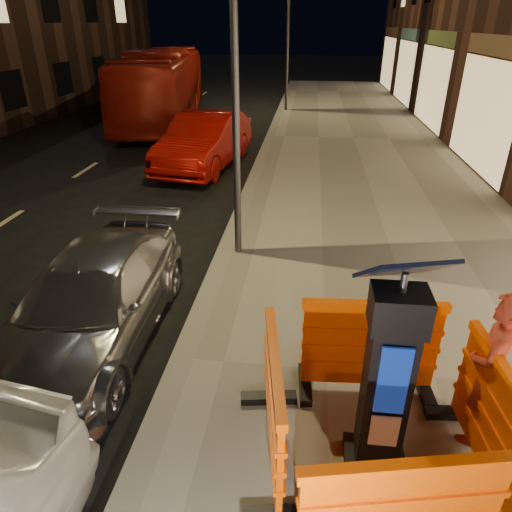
# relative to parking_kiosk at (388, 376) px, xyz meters

# --- Properties ---
(ground_plane) EXTENTS (120.00, 120.00, 0.00)m
(ground_plane) POSITION_rel_parking_kiosk_xyz_m (-2.17, 1.24, -1.20)
(ground_plane) COLOR black
(ground_plane) RESTS_ON ground
(sidewalk) EXTENTS (6.00, 60.00, 0.15)m
(sidewalk) POSITION_rel_parking_kiosk_xyz_m (0.83, 1.24, -1.12)
(sidewalk) COLOR gray
(sidewalk) RESTS_ON ground
(kerb) EXTENTS (0.30, 60.00, 0.15)m
(kerb) POSITION_rel_parking_kiosk_xyz_m (-2.17, 1.24, -1.12)
(kerb) COLOR slate
(kerb) RESTS_ON ground
(parking_kiosk) EXTENTS (0.73, 0.73, 2.09)m
(parking_kiosk) POSITION_rel_parking_kiosk_xyz_m (0.00, 0.00, 0.00)
(parking_kiosk) COLOR black
(parking_kiosk) RESTS_ON sidewalk
(barrier_back) EXTENTS (1.53, 0.71, 1.17)m
(barrier_back) POSITION_rel_parking_kiosk_xyz_m (0.00, 0.95, -0.46)
(barrier_back) COLOR #FC5200
(barrier_back) RESTS_ON sidewalk
(barrier_kerbside) EXTENTS (0.83, 1.57, 1.17)m
(barrier_kerbside) POSITION_rel_parking_kiosk_xyz_m (-0.95, 0.00, -0.46)
(barrier_kerbside) COLOR #FC5200
(barrier_kerbside) RESTS_ON sidewalk
(barrier_bldgside) EXTENTS (0.73, 1.54, 1.17)m
(barrier_bldgside) POSITION_rel_parking_kiosk_xyz_m (0.95, 0.00, -0.46)
(barrier_bldgside) COLOR #FC5200
(barrier_bldgside) RESTS_ON sidewalk
(car_silver) EXTENTS (1.69, 4.09, 1.18)m
(car_silver) POSITION_rel_parking_kiosk_xyz_m (-3.46, 1.71, -1.20)
(car_silver) COLOR #A1A1A5
(car_silver) RESTS_ON ground
(car_red) EXTENTS (2.19, 4.76, 1.51)m
(car_red) POSITION_rel_parking_kiosk_xyz_m (-3.76, 9.96, -1.20)
(car_red) COLOR #9A0C09
(car_red) RESTS_ON ground
(bus_doubledecker) EXTENTS (3.82, 10.48, 2.85)m
(bus_doubledecker) POSITION_rel_parking_kiosk_xyz_m (-6.97, 16.61, -1.20)
(bus_doubledecker) COLOR maroon
(bus_doubledecker) RESTS_ON ground
(man) EXTENTS (0.64, 0.72, 1.65)m
(man) POSITION_rel_parking_kiosk_xyz_m (1.01, 0.44, -0.22)
(man) COLOR #AD3422
(man) RESTS_ON sidewalk
(street_lamp_mid) EXTENTS (0.12, 0.12, 6.00)m
(street_lamp_mid) POSITION_rel_parking_kiosk_xyz_m (-1.92, 4.24, 1.95)
(street_lamp_mid) COLOR #3F3F44
(street_lamp_mid) RESTS_ON sidewalk
(street_lamp_far) EXTENTS (0.12, 0.12, 6.00)m
(street_lamp_far) POSITION_rel_parking_kiosk_xyz_m (-1.92, 19.24, 1.95)
(street_lamp_far) COLOR #3F3F44
(street_lamp_far) RESTS_ON sidewalk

